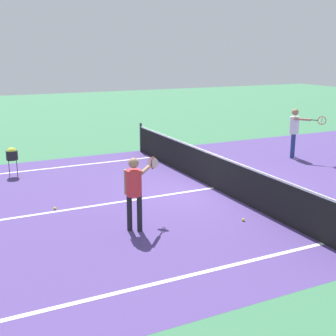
{
  "coord_description": "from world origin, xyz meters",
  "views": [
    {
      "loc": [
        10.16,
        -6.34,
        3.68
      ],
      "look_at": [
        0.94,
        -1.85,
        1.0
      ],
      "focal_mm": 48.37,
      "sensor_mm": 36.0,
      "label": 1
    }
  ],
  "objects": [
    {
      "name": "court_surface_inbounds",
      "position": [
        0.0,
        0.0,
        0.0
      ],
      "size": [
        10.62,
        24.4,
        0.0
      ],
      "primitive_type": "cube",
      "color": "#4C387A",
      "rests_on": "ground_plane"
    },
    {
      "name": "player_near",
      "position": [
        1.86,
        -3.06,
        0.97
      ],
      "size": [
        0.85,
        0.96,
        1.57
      ],
      "color": "black",
      "rests_on": "ground_plane"
    },
    {
      "name": "tennis_ball_mid_court",
      "position": [
        -0.15,
        -4.32,
        0.03
      ],
      "size": [
        0.07,
        0.07,
        0.07
      ],
      "primitive_type": "sphere",
      "color": "#CCE033",
      "rests_on": "ground_plane"
    },
    {
      "name": "tennis_ball_near_net",
      "position": [
        2.43,
        -0.72,
        0.03
      ],
      "size": [
        0.07,
        0.07,
        0.07
      ],
      "primitive_type": "sphere",
      "color": "#CCE033",
      "rests_on": "ground_plane"
    },
    {
      "name": "line_sideline_right",
      "position": [
        4.11,
        -5.95,
        0.0
      ],
      "size": [
        0.1,
        11.89,
        0.01
      ],
      "primitive_type": "cube",
      "color": "white",
      "rests_on": "ground_plane"
    },
    {
      "name": "line_center_service",
      "position": [
        0.0,
        -3.2,
        0.0
      ],
      "size": [
        0.1,
        6.4,
        0.01
      ],
      "primitive_type": "cube",
      "color": "white",
      "rests_on": "ground_plane"
    },
    {
      "name": "player_far",
      "position": [
        -1.91,
        4.45,
        1.08
      ],
      "size": [
        1.12,
        0.69,
        1.72
      ],
      "color": "navy",
      "rests_on": "ground_plane"
    },
    {
      "name": "ball_hopper",
      "position": [
        -3.7,
        -4.78,
        0.68
      ],
      "size": [
        0.34,
        0.34,
        0.87
      ],
      "color": "black",
      "rests_on": "ground_plane"
    },
    {
      "name": "net",
      "position": [
        0.0,
        0.0,
        0.49
      ],
      "size": [
        10.43,
        0.09,
        1.07
      ],
      "color": "#33383D",
      "rests_on": "ground_plane"
    },
    {
      "name": "ground_plane",
      "position": [
        0.0,
        0.0,
        0.0
      ],
      "size": [
        60.0,
        60.0,
        0.0
      ],
      "primitive_type": "plane",
      "color": "#38724C"
    }
  ]
}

